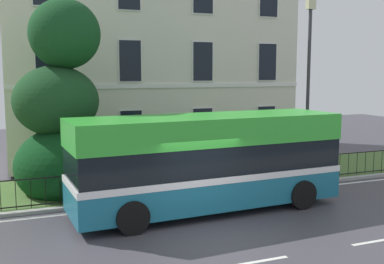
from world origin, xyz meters
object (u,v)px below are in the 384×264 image
(georgian_townhouse, at_px, (143,34))
(litter_bin, at_px, (225,171))
(evergreen_tree, at_px, (65,124))
(street_lamp_post, at_px, (308,77))
(single_decker_bus, at_px, (208,161))

(georgian_townhouse, distance_m, litter_bin, 10.50)
(evergreen_tree, height_order, litter_bin, evergreen_tree)
(street_lamp_post, distance_m, litter_bin, 5.50)
(georgian_townhouse, bearing_deg, litter_bin, -85.35)
(georgian_townhouse, height_order, evergreen_tree, georgian_townhouse)
(litter_bin, bearing_deg, georgian_townhouse, 94.65)
(street_lamp_post, bearing_deg, single_decker_bus, -153.65)
(single_decker_bus, relative_size, street_lamp_post, 1.23)
(georgian_townhouse, bearing_deg, evergreen_tree, -124.92)
(georgian_townhouse, xyz_separation_m, single_decker_bus, (-1.00, -11.01, -4.85))
(evergreen_tree, bearing_deg, litter_bin, -15.46)
(single_decker_bus, distance_m, street_lamp_post, 7.05)
(single_decker_bus, relative_size, litter_bin, 7.62)
(street_lamp_post, bearing_deg, evergreen_tree, 174.55)
(georgian_townhouse, relative_size, evergreen_tree, 1.91)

